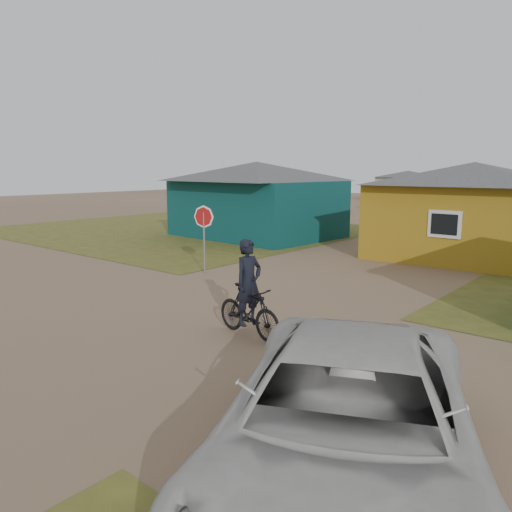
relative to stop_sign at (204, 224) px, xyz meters
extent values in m
plane|color=#80634A|center=(3.56, -4.76, -1.77)|extent=(120.00, 120.00, 0.00)
cube|color=brown|center=(-10.44, 8.24, -1.76)|extent=(20.00, 18.00, 0.00)
cube|color=#0A3738|center=(-4.94, 8.74, -0.27)|extent=(8.40, 6.54, 3.00)
pyramid|color=#3F4042|center=(-4.94, 8.74, 1.73)|extent=(8.93, 7.08, 1.00)
cube|color=#9E7618|center=(6.06, 9.24, -0.27)|extent=(7.21, 6.24, 3.00)
pyramid|color=#3F4042|center=(6.06, 9.24, 1.68)|extent=(7.72, 6.76, 0.90)
cube|color=silver|center=(6.06, 6.21, -0.12)|extent=(1.20, 0.06, 1.00)
cube|color=black|center=(6.06, 6.18, -0.12)|extent=(0.95, 0.04, 0.75)
cube|color=#AEB69D|center=(-2.44, 29.24, -0.37)|extent=(6.49, 5.60, 2.80)
pyramid|color=#3F4042|center=(-2.44, 29.24, 1.43)|extent=(7.04, 6.15, 0.80)
cube|color=#AEB69D|center=(-10.44, 41.24, -0.42)|extent=(5.75, 5.28, 2.70)
pyramid|color=#3F4042|center=(-10.44, 41.24, 1.28)|extent=(6.28, 5.81, 0.70)
cylinder|color=gray|center=(0.00, 0.00, -0.69)|extent=(0.06, 0.06, 2.15)
imported|color=black|center=(5.50, -4.00, -1.20)|extent=(1.95, 0.76, 1.14)
imported|color=black|center=(5.50, -4.00, -0.56)|extent=(0.53, 0.73, 1.88)
imported|color=beige|center=(9.87, -7.38, -0.92)|extent=(5.14, 6.72, 1.70)
camera|label=1|loc=(12.38, -11.96, 1.88)|focal=35.00mm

